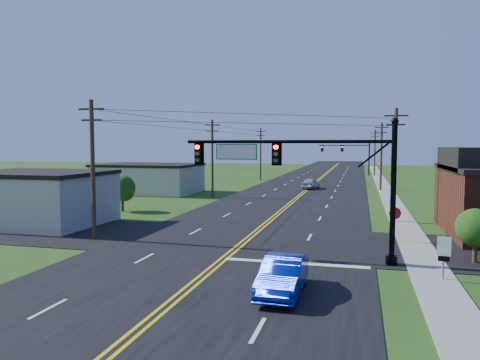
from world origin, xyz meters
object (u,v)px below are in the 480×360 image
(signal_mast_far, at_px, (347,152))
(route_sign, at_px, (444,251))
(signal_mast_main, at_px, (305,171))
(blue_car, at_px, (283,276))
(stop_sign, at_px, (395,217))

(signal_mast_far, height_order, route_sign, signal_mast_far)
(signal_mast_main, bearing_deg, route_sign, -19.49)
(signal_mast_main, xyz_separation_m, blue_car, (-0.16, -6.02, -4.00))
(signal_mast_main, xyz_separation_m, stop_sign, (4.99, 5.85, -3.13))
(signal_mast_main, distance_m, stop_sign, 8.30)
(signal_mast_main, distance_m, signal_mast_far, 72.00)
(blue_car, relative_size, stop_sign, 2.03)
(blue_car, xyz_separation_m, stop_sign, (5.15, 11.87, 0.87))
(blue_car, xyz_separation_m, route_sign, (6.71, 3.70, 0.62))
(signal_mast_main, bearing_deg, signal_mast_far, 89.92)
(signal_mast_far, xyz_separation_m, route_sign, (6.44, -74.32, -3.18))
(blue_car, distance_m, stop_sign, 12.97)
(stop_sign, bearing_deg, blue_car, -130.80)
(route_sign, xyz_separation_m, stop_sign, (-1.55, 8.17, 0.25))
(signal_mast_far, distance_m, blue_car, 78.11)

